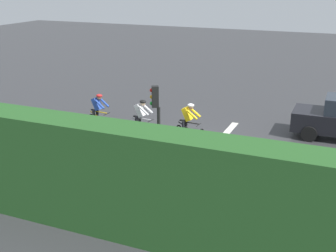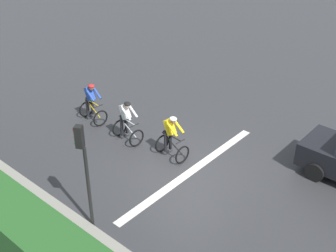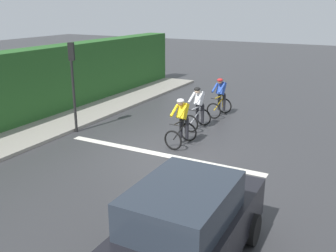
% 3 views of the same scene
% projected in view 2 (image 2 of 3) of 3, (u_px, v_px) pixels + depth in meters
% --- Properties ---
extents(ground_plane, '(80.00, 80.00, 0.00)m').
position_uv_depth(ground_plane, '(187.00, 170.00, 15.53)').
color(ground_plane, '#333335').
extents(sidewalk_kerb, '(2.80, 18.84, 0.12)m').
position_uv_depth(sidewalk_kerb, '(17.00, 224.00, 13.14)').
color(sidewalk_kerb, gray).
rests_on(sidewalk_kerb, ground).
extents(road_marking_stop_line, '(7.00, 0.30, 0.01)m').
position_uv_depth(road_marking_stop_line, '(191.00, 171.00, 15.44)').
color(road_marking_stop_line, silver).
rests_on(road_marking_stop_line, ground).
extents(cyclist_lead, '(0.80, 1.15, 1.66)m').
position_uv_depth(cyclist_lead, '(92.00, 103.00, 18.04)').
color(cyclist_lead, black).
rests_on(cyclist_lead, ground).
extents(cyclist_second, '(0.79, 1.15, 1.66)m').
position_uv_depth(cyclist_second, '(127.00, 122.00, 16.76)').
color(cyclist_second, black).
rests_on(cyclist_second, ground).
extents(cyclist_mid, '(0.76, 1.13, 1.66)m').
position_uv_depth(cyclist_mid, '(171.00, 138.00, 15.82)').
color(cyclist_mid, black).
rests_on(cyclist_mid, ground).
extents(traffic_light_near_crossing, '(0.27, 0.29, 3.34)m').
position_uv_depth(traffic_light_near_crossing, '(84.00, 162.00, 12.07)').
color(traffic_light_near_crossing, black).
rests_on(traffic_light_near_crossing, ground).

